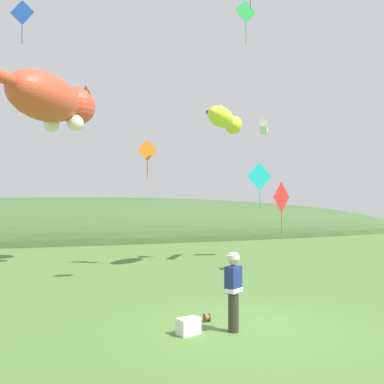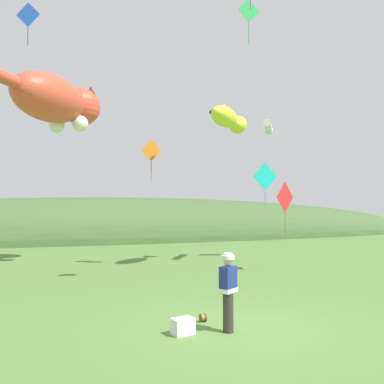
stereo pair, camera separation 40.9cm
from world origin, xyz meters
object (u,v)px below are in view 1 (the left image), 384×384
Objects in this scene: festival_attendant at (233,289)px; picnic_cooler at (188,326)px; kite_diamond_green at (246,12)px; kite_diamond_blue at (22,13)px; kite_diamond_red at (281,198)px; kite_fish_windsock at (223,118)px; kite_spool at (207,318)px; kite_diamond_orange at (147,151)px; kite_diamond_teal at (260,177)px; kite_tube_streamer at (263,127)px; kite_giant_cat at (52,100)px.

festival_attendant is 1.29m from picnic_cooler.
kite_diamond_green is 0.90× the size of kite_diamond_blue.
kite_diamond_red is at bearing 45.69° from picnic_cooler.
kite_spool is at bearing -116.76° from kite_fish_windsock.
kite_diamond_teal is at bearing 10.18° from kite_diamond_orange.
festival_attendant is 0.56× the size of kite_fish_windsock.
kite_diamond_red is 1.05× the size of kite_diamond_blue.
kite_diamond_red is at bearing -105.20° from kite_tube_streamer.
kite_diamond_green reaches higher than kite_tube_streamer.
kite_diamond_green reaches higher than festival_attendant.
picnic_cooler is 0.30× the size of kite_diamond_orange.
kite_diamond_orange is 7.25m from kite_diamond_green.
kite_diamond_green is (-0.02, -2.32, 3.97)m from kite_fish_windsock.
kite_diamond_orange is 6.38m from kite_diamond_red.
kite_diamond_red is (5.52, 6.87, 2.20)m from festival_attendant.
kite_diamond_red is at bearing -23.52° from kite_giant_cat.
kite_diamond_red is (5.78, 5.89, 3.05)m from kite_spool.
kite_fish_windsock reaches higher than kite_diamond_teal.
kite_fish_windsock is (3.85, 9.12, 5.88)m from festival_attendant.
festival_attendant is 11.11m from kite_diamond_orange.
picnic_cooler is 17.58m from kite_diamond_blue.
kite_diamond_red is (-1.45, -4.49, -1.17)m from kite_diamond_teal.
picnic_cooler is at bearing -76.34° from kite_giant_cat.
festival_attendant is 3.18× the size of picnic_cooler.
kite_diamond_blue is (-8.79, 3.55, 5.08)m from kite_fish_windsock.
kite_diamond_teal is (6.44, 1.16, -0.99)m from kite_diamond_orange.
picnic_cooler is at bearing 170.73° from festival_attendant.
kite_spool is 12.75m from kite_giant_cat.
kite_diamond_teal is at bearing 54.46° from picnic_cooler.
kite_giant_cat reaches higher than kite_diamond_teal.
kite_diamond_teal is (6.97, 11.36, 3.37)m from festival_attendant.
kite_diamond_orange is at bearing 87.01° from festival_attendant.
festival_attendant is 9.08m from kite_diamond_red.
kite_diamond_green is at bearing -45.92° from kite_diamond_orange.
kite_tube_streamer is at bearing 74.80° from kite_diamond_red.
festival_attendant is 0.82× the size of kite_tube_streamer.
festival_attendant is 17.45m from kite_diamond_blue.
kite_diamond_teal is 1.09× the size of kite_diamond_red.
kite_tube_streamer is 1.03× the size of kite_diamond_blue.
kite_giant_cat is 10.01m from kite_tube_streamer.
kite_tube_streamer is 4.63m from kite_diamond_red.
kite_diamond_red is at bearing -107.90° from kite_diamond_teal.
kite_fish_windsock reaches higher than kite_diamond_red.
kite_giant_cat is at bearing 151.44° from kite_diamond_green.
kite_diamond_orange is at bearing 85.13° from kite_spool.
kite_diamond_blue is at bearing 146.21° from kite_diamond_green.
festival_attendant is 0.94× the size of kite_diamond_orange.
kite_spool is at bearing 104.39° from festival_attendant.
kite_fish_windsock is (4.87, 8.95, 6.65)m from picnic_cooler.
kite_diamond_green is (4.08, 5.81, 10.70)m from kite_spool.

